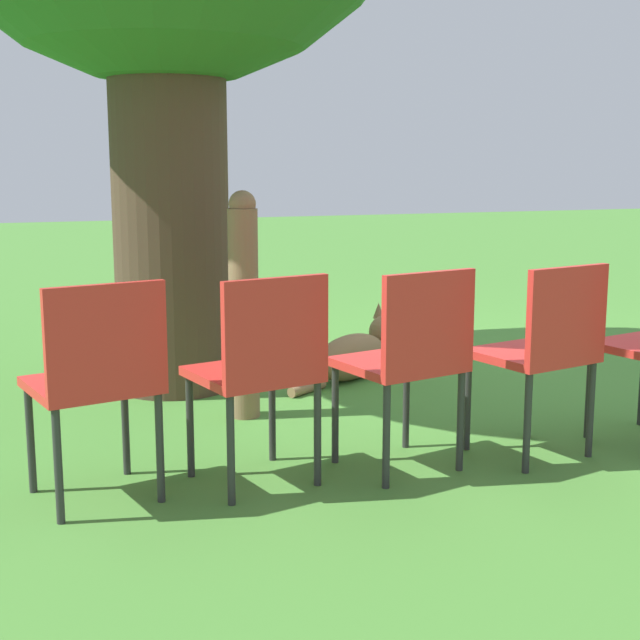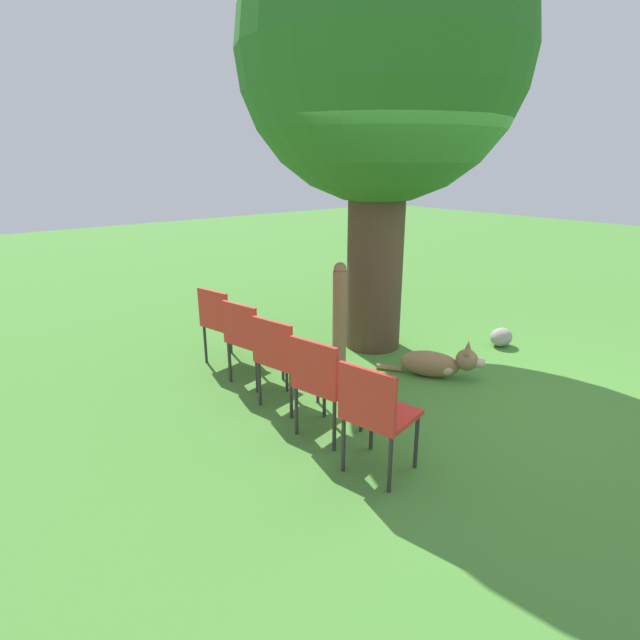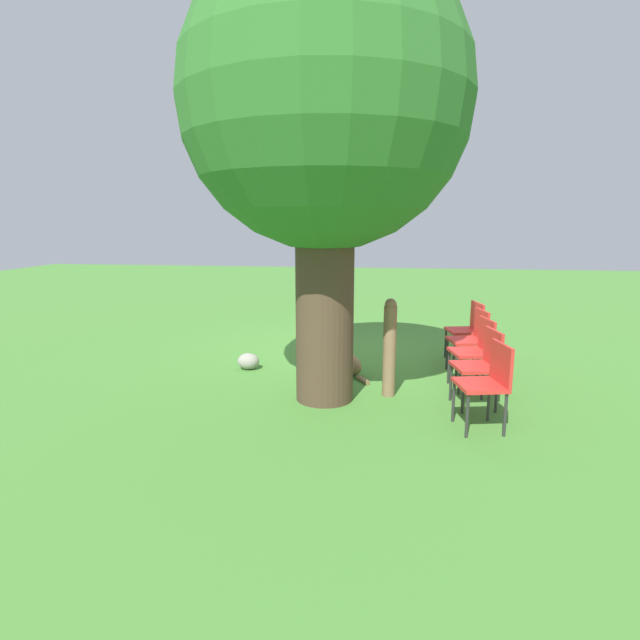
% 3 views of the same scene
% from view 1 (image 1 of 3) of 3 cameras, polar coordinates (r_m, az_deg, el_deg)
% --- Properties ---
extents(ground_plane, '(30.00, 30.00, 0.00)m').
position_cam_1_polar(ground_plane, '(5.54, 5.19, -3.11)').
color(ground_plane, '#478433').
extents(dog, '(0.64, 0.97, 0.41)m').
position_cam_1_polar(dog, '(5.30, 2.61, -2.02)').
color(dog, olive).
rests_on(dog, ground_plane).
extents(fence_post, '(0.15, 0.15, 1.13)m').
position_cam_1_polar(fence_post, '(4.40, -4.90, 1.01)').
color(fence_post, '#846647').
rests_on(fence_post, ground_plane).
extents(red_chair_1, '(0.50, 0.52, 0.84)m').
position_cam_1_polar(red_chair_1, '(3.89, 14.18, -1.55)').
color(red_chair_1, red).
rests_on(red_chair_1, ground_plane).
extents(red_chair_2, '(0.50, 0.52, 0.84)m').
position_cam_1_polar(red_chair_2, '(3.62, 5.77, -2.15)').
color(red_chair_2, red).
rests_on(red_chair_2, ground_plane).
extents(red_chair_3, '(0.50, 0.52, 0.84)m').
position_cam_1_polar(red_chair_3, '(3.43, -3.76, -2.77)').
color(red_chair_3, red).
rests_on(red_chair_3, ground_plane).
extents(red_chair_4, '(0.50, 0.52, 0.84)m').
position_cam_1_polar(red_chair_4, '(3.36, -14.04, -3.35)').
color(red_chair_4, red).
rests_on(red_chair_4, ground_plane).
extents(garden_rock, '(0.29, 0.24, 0.22)m').
position_cam_1_polar(garden_rock, '(6.48, -2.73, -0.17)').
color(garden_rock, gray).
rests_on(garden_rock, ground_plane).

